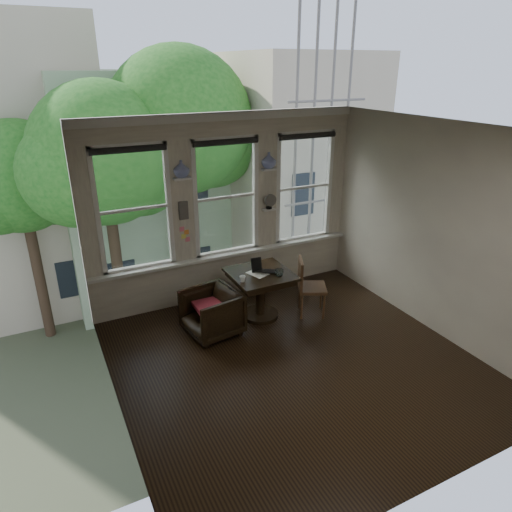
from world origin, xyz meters
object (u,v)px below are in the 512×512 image
table (260,295)px  mug (242,279)px  side_chair_right (312,287)px  armchair_left (212,313)px  laptop (266,273)px

table → mug: bearing=-157.8°
table → side_chair_right: 0.82m
armchair_left → mug: size_ratio=8.05×
table → laptop: bearing=-47.9°
table → laptop: (0.06, -0.06, 0.39)m
table → mug: 0.58m
table → armchair_left: table is taller
mug → laptop: bearing=11.5°
laptop → mug: bearing=-134.2°
side_chair_right → laptop: 0.80m
armchair_left → laptop: 1.00m
table → armchair_left: 0.86m
table → laptop: 0.40m
laptop → mug: 0.44m
armchair_left → side_chair_right: (1.61, -0.15, 0.12)m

